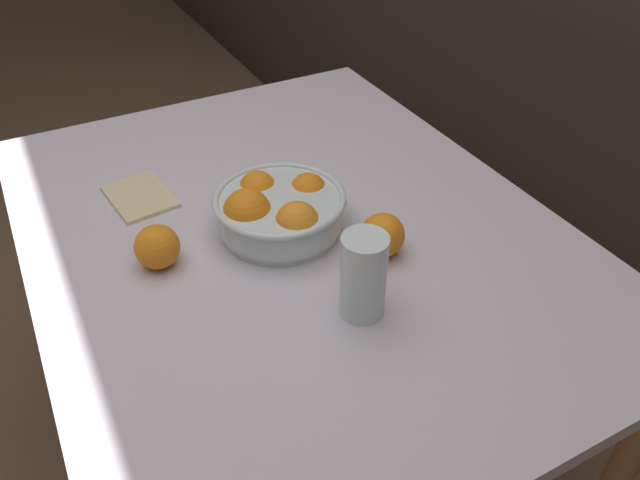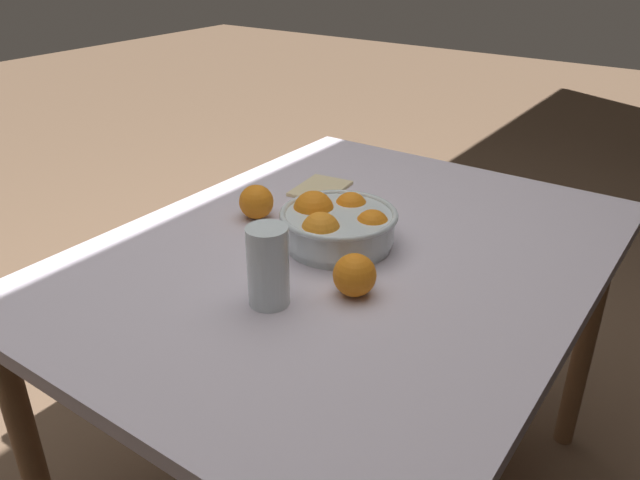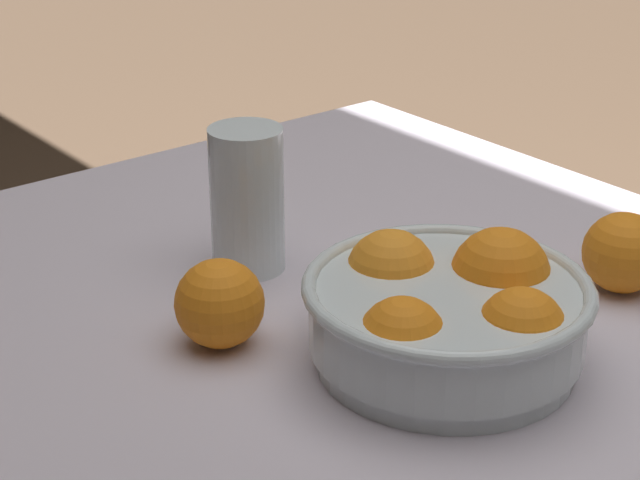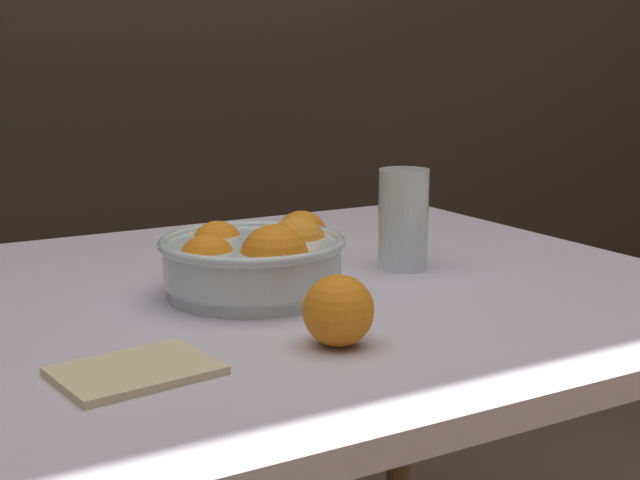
{
  "view_description": "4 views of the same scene",
  "coord_description": "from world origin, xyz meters",
  "px_view_note": "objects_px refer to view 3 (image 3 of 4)",
  "views": [
    {
      "loc": [
        0.82,
        -0.38,
        1.38
      ],
      "look_at": [
        0.13,
        -0.01,
        0.76
      ],
      "focal_mm": 35.0,
      "sensor_mm": 36.0,
      "label": 1
    },
    {
      "loc": [
        0.93,
        0.59,
        1.27
      ],
      "look_at": [
        0.09,
        -0.0,
        0.76
      ],
      "focal_mm": 35.0,
      "sensor_mm": 36.0,
      "label": 2
    },
    {
      "loc": [
        -0.52,
        0.52,
        1.15
      ],
      "look_at": [
        0.15,
        -0.01,
        0.76
      ],
      "focal_mm": 60.0,
      "sensor_mm": 36.0,
      "label": 3
    },
    {
      "loc": [
        -0.46,
        -0.99,
        1.0
      ],
      "look_at": [
        0.1,
        -0.02,
        0.76
      ],
      "focal_mm": 50.0,
      "sensor_mm": 36.0,
      "label": 4
    }
  ],
  "objects_px": {
    "fruit_bowl": "(449,312)",
    "orange_loose_front": "(623,252)",
    "orange_loose_near_bowl": "(220,303)",
    "juice_glass": "(246,206)"
  },
  "relations": [
    {
      "from": "juice_glass",
      "to": "orange_loose_front",
      "type": "height_order",
      "value": "juice_glass"
    },
    {
      "from": "fruit_bowl",
      "to": "orange_loose_front",
      "type": "xyz_separation_m",
      "value": [
        -0.01,
        -0.22,
        -0.01
      ]
    },
    {
      "from": "fruit_bowl",
      "to": "orange_loose_front",
      "type": "bearing_deg",
      "value": -91.95
    },
    {
      "from": "juice_glass",
      "to": "orange_loose_near_bowl",
      "type": "xyz_separation_m",
      "value": [
        -0.11,
        0.1,
        -0.03
      ]
    },
    {
      "from": "orange_loose_near_bowl",
      "to": "orange_loose_front",
      "type": "relative_size",
      "value": 1.01
    },
    {
      "from": "fruit_bowl",
      "to": "orange_loose_near_bowl",
      "type": "relative_size",
      "value": 3.09
    },
    {
      "from": "juice_glass",
      "to": "orange_loose_near_bowl",
      "type": "distance_m",
      "value": 0.15
    },
    {
      "from": "orange_loose_near_bowl",
      "to": "fruit_bowl",
      "type": "bearing_deg",
      "value": -137.18
    },
    {
      "from": "orange_loose_near_bowl",
      "to": "orange_loose_front",
      "type": "height_order",
      "value": "same"
    },
    {
      "from": "orange_loose_near_bowl",
      "to": "orange_loose_front",
      "type": "xyz_separation_m",
      "value": [
        -0.15,
        -0.34,
        -0.0
      ]
    }
  ]
}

